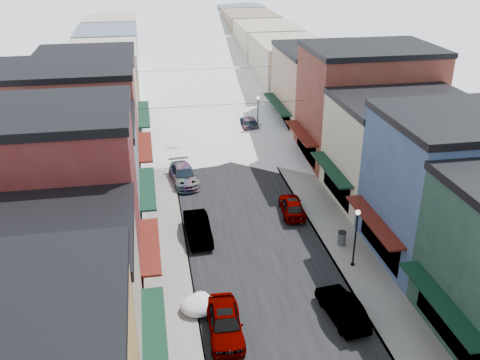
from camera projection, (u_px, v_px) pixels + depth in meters
name	position (u px, v px, depth m)	size (l,w,h in m)	color
road	(202.00, 106.00, 71.60)	(10.00, 160.00, 0.01)	black
sidewalk_left	(152.00, 109.00, 70.52)	(3.20, 160.00, 0.15)	gray
sidewalk_right	(250.00, 103.00, 72.62)	(3.20, 160.00, 0.15)	gray
curb_left	(164.00, 108.00, 70.76)	(0.10, 160.00, 0.15)	slate
curb_right	(239.00, 104.00, 72.38)	(0.10, 160.00, 0.15)	slate
bldg_l_cream	(32.00, 317.00, 25.07)	(11.30, 8.20, 9.50)	#B9AB95
bldg_l_brick_near	(42.00, 211.00, 31.51)	(12.30, 8.20, 12.50)	maroon
bldg_l_grayblue	(70.00, 178.00, 39.91)	(11.30, 9.20, 9.00)	gray
bldg_l_brick_far	(68.00, 127.00, 47.37)	(13.30, 9.20, 11.00)	brown
bldg_l_tan	(89.00, 100.00, 56.67)	(11.30, 11.20, 10.00)	tan
bldg_r_blue	(454.00, 188.00, 36.66)	(11.30, 9.20, 10.50)	#395381
bldg_r_cream	(401.00, 150.00, 45.10)	(12.30, 9.20, 9.00)	beige
bldg_r_brick_far	(367.00, 105.00, 52.69)	(13.30, 9.20, 11.50)	maroon
bldg_r_tan	(324.00, 89.00, 61.88)	(11.30, 11.20, 9.50)	tan
distant_blocks	(186.00, 44.00, 90.46)	(34.00, 55.00, 8.00)	gray
overhead_cables	(213.00, 85.00, 57.83)	(16.40, 15.04, 0.04)	black
car_silver_sedan	(225.00, 323.00, 30.64)	(1.96, 4.86, 1.66)	gray
car_dark_hatch	(198.00, 228.00, 40.51)	(1.72, 4.92, 1.62)	black
car_silver_wagon	(184.00, 175.00, 49.44)	(2.19, 5.38, 1.56)	gray
car_green_sedan	(342.00, 308.00, 31.99)	(1.60, 4.59, 1.51)	black
car_gray_suv	(292.00, 206.00, 43.93)	(1.79, 4.45, 1.52)	#96989E
car_black_sedan	(248.00, 124.00, 62.62)	(2.35, 5.77, 1.67)	black
car_lane_silver	(202.00, 121.00, 63.49)	(1.99, 4.96, 1.69)	#9D9FA5
car_lane_white	(197.00, 81.00, 81.20)	(2.39, 5.18, 1.44)	silver
trash_can	(342.00, 238.00, 39.39)	(0.64, 0.64, 1.08)	#5D5F62
streetlamp_near	(356.00, 231.00, 36.05)	(0.36, 0.36, 4.32)	black
streetlamp_far	(258.00, 110.00, 60.66)	(0.36, 0.36, 4.32)	black
snow_pile_mid	(199.00, 305.00, 32.70)	(2.35, 2.65, 0.99)	white
snow_pile_far	(174.00, 147.00, 56.74)	(2.24, 2.58, 0.95)	white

